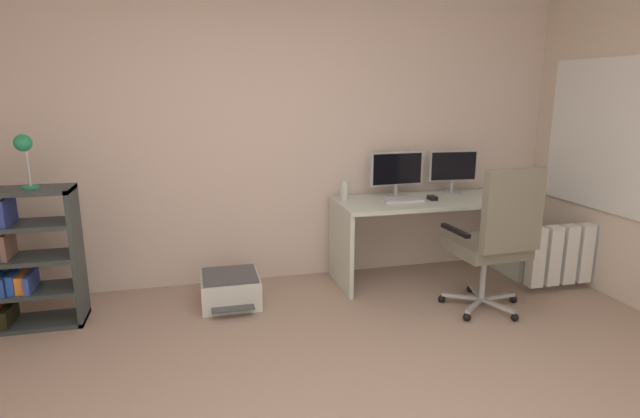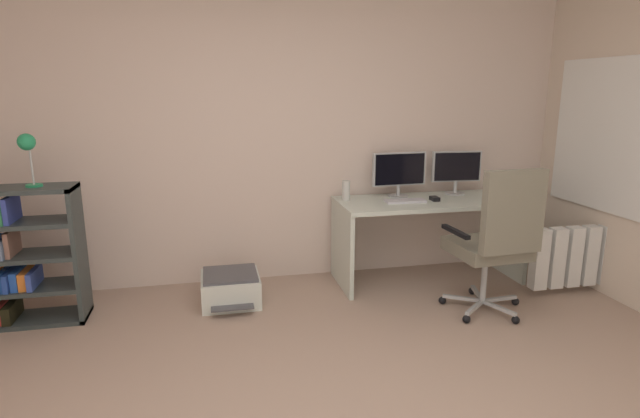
{
  "view_description": "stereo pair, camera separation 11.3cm",
  "coord_description": "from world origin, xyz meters",
  "px_view_note": "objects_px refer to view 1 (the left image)",
  "views": [
    {
      "loc": [
        -0.61,
        -1.83,
        1.66
      ],
      "look_at": [
        0.31,
        1.84,
        0.77
      ],
      "focal_mm": 28.48,
      "sensor_mm": 36.0,
      "label": 1
    },
    {
      "loc": [
        -0.5,
        -1.85,
        1.66
      ],
      "look_at": [
        0.31,
        1.84,
        0.77
      ],
      "focal_mm": 28.48,
      "sensor_mm": 36.0,
      "label": 2
    }
  ],
  "objects_px": {
    "desk_lamp": "(24,148)",
    "printer": "(230,289)",
    "bookshelf": "(11,260)",
    "desktop_speaker": "(344,190)",
    "computer_mouse": "(432,198)",
    "monitor_secondary": "(453,168)",
    "keyboard": "(403,200)",
    "monitor_main": "(397,171)",
    "desk": "(426,219)",
    "radiator": "(584,253)",
    "office_chair": "(496,236)"
  },
  "relations": [
    {
      "from": "monitor_secondary",
      "to": "office_chair",
      "type": "xyz_separation_m",
      "value": [
        -0.16,
        -0.99,
        -0.35
      ]
    },
    {
      "from": "bookshelf",
      "to": "radiator",
      "type": "xyz_separation_m",
      "value": [
        4.44,
        -0.36,
        -0.18
      ]
    },
    {
      "from": "computer_mouse",
      "to": "printer",
      "type": "relative_size",
      "value": 0.19
    },
    {
      "from": "desk",
      "to": "office_chair",
      "type": "relative_size",
      "value": 1.41
    },
    {
      "from": "monitor_secondary",
      "to": "keyboard",
      "type": "relative_size",
      "value": 1.34
    },
    {
      "from": "office_chair",
      "to": "radiator",
      "type": "height_order",
      "value": "office_chair"
    },
    {
      "from": "desk",
      "to": "radiator",
      "type": "relative_size",
      "value": 1.52
    },
    {
      "from": "computer_mouse",
      "to": "desktop_speaker",
      "type": "height_order",
      "value": "desktop_speaker"
    },
    {
      "from": "monitor_secondary",
      "to": "office_chair",
      "type": "distance_m",
      "value": 1.06
    },
    {
      "from": "computer_mouse",
      "to": "printer",
      "type": "bearing_deg",
      "value": -176.64
    },
    {
      "from": "desk",
      "to": "keyboard",
      "type": "xyz_separation_m",
      "value": [
        -0.24,
        -0.05,
        0.19
      ]
    },
    {
      "from": "computer_mouse",
      "to": "bookshelf",
      "type": "bearing_deg",
      "value": -177.87
    },
    {
      "from": "office_chair",
      "to": "desk",
      "type": "bearing_deg",
      "value": 101.64
    },
    {
      "from": "office_chair",
      "to": "desk_lamp",
      "type": "bearing_deg",
      "value": 168.89
    },
    {
      "from": "keyboard",
      "to": "printer",
      "type": "xyz_separation_m",
      "value": [
        -1.49,
        -0.1,
        -0.62
      ]
    },
    {
      "from": "bookshelf",
      "to": "monitor_main",
      "type": "bearing_deg",
      "value": 6.7
    },
    {
      "from": "desk",
      "to": "desk_lamp",
      "type": "distance_m",
      "value": 3.15
    },
    {
      "from": "keyboard",
      "to": "desk_lamp",
      "type": "relative_size",
      "value": 0.92
    },
    {
      "from": "desk",
      "to": "computer_mouse",
      "type": "distance_m",
      "value": 0.21
    },
    {
      "from": "office_chair",
      "to": "radiator",
      "type": "bearing_deg",
      "value": 14.55
    },
    {
      "from": "desk_lamp",
      "to": "printer",
      "type": "distance_m",
      "value": 1.76
    },
    {
      "from": "desktop_speaker",
      "to": "desk_lamp",
      "type": "distance_m",
      "value": 2.41
    },
    {
      "from": "office_chair",
      "to": "desk_lamp",
      "type": "xyz_separation_m",
      "value": [
        -3.22,
        0.63,
        0.66
      ]
    },
    {
      "from": "desk",
      "to": "monitor_secondary",
      "type": "xyz_separation_m",
      "value": [
        0.33,
        0.18,
        0.42
      ]
    },
    {
      "from": "computer_mouse",
      "to": "office_chair",
      "type": "height_order",
      "value": "office_chair"
    },
    {
      "from": "computer_mouse",
      "to": "monitor_secondary",
      "type": "bearing_deg",
      "value": 36.51
    },
    {
      "from": "radiator",
      "to": "desktop_speaker",
      "type": "bearing_deg",
      "value": 160.82
    },
    {
      "from": "printer",
      "to": "radiator",
      "type": "height_order",
      "value": "radiator"
    },
    {
      "from": "desktop_speaker",
      "to": "desk_lamp",
      "type": "xyz_separation_m",
      "value": [
        -2.34,
        -0.31,
        0.46
      ]
    },
    {
      "from": "desk_lamp",
      "to": "keyboard",
      "type": "bearing_deg",
      "value": 2.54
    },
    {
      "from": "computer_mouse",
      "to": "desk",
      "type": "bearing_deg",
      "value": 119.97
    },
    {
      "from": "keyboard",
      "to": "desk_lamp",
      "type": "height_order",
      "value": "desk_lamp"
    },
    {
      "from": "monitor_secondary",
      "to": "bookshelf",
      "type": "bearing_deg",
      "value": -174.33
    },
    {
      "from": "monitor_secondary",
      "to": "printer",
      "type": "bearing_deg",
      "value": -170.82
    },
    {
      "from": "monitor_secondary",
      "to": "radiator",
      "type": "distance_m",
      "value": 1.31
    },
    {
      "from": "desk",
      "to": "monitor_main",
      "type": "distance_m",
      "value": 0.5
    },
    {
      "from": "bookshelf",
      "to": "desktop_speaker",
      "type": "bearing_deg",
      "value": 6.93
    },
    {
      "from": "desk_lamp",
      "to": "printer",
      "type": "relative_size",
      "value": 0.72
    },
    {
      "from": "desk_lamp",
      "to": "bookshelf",
      "type": "bearing_deg",
      "value": -179.88
    },
    {
      "from": "desk_lamp",
      "to": "printer",
      "type": "bearing_deg",
      "value": 0.91
    },
    {
      "from": "desk",
      "to": "bookshelf",
      "type": "relative_size",
      "value": 1.59
    },
    {
      "from": "desk_lamp",
      "to": "printer",
      "type": "height_order",
      "value": "desk_lamp"
    },
    {
      "from": "printer",
      "to": "radiator",
      "type": "xyz_separation_m",
      "value": [
        2.94,
        -0.38,
        0.19
      ]
    },
    {
      "from": "monitor_main",
      "to": "keyboard",
      "type": "relative_size",
      "value": 1.46
    },
    {
      "from": "monitor_main",
      "to": "bookshelf",
      "type": "relative_size",
      "value": 0.5
    },
    {
      "from": "monitor_secondary",
      "to": "computer_mouse",
      "type": "bearing_deg",
      "value": -143.36
    },
    {
      "from": "computer_mouse",
      "to": "bookshelf",
      "type": "xyz_separation_m",
      "value": [
        -3.26,
        -0.13,
        -0.25
      ]
    },
    {
      "from": "desktop_speaker",
      "to": "office_chair",
      "type": "relative_size",
      "value": 0.15
    },
    {
      "from": "monitor_main",
      "to": "office_chair",
      "type": "distance_m",
      "value": 1.11
    },
    {
      "from": "monitor_secondary",
      "to": "keyboard",
      "type": "height_order",
      "value": "monitor_secondary"
    }
  ]
}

